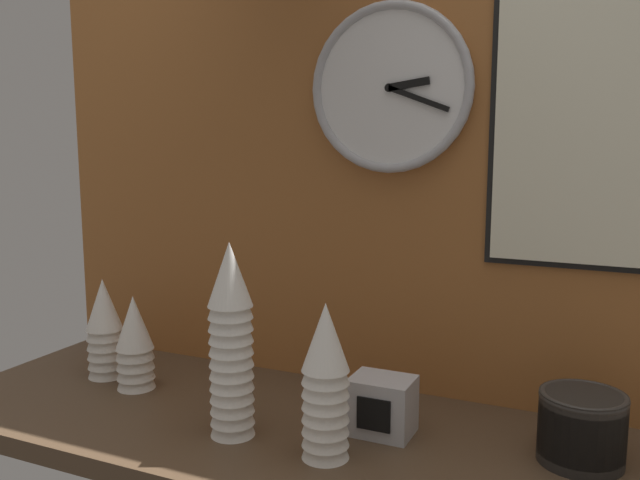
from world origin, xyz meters
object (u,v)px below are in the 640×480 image
Objects in this scene: wall_clock at (390,88)px; bowl_stack_far_right at (582,426)px; cup_stack_center at (231,340)px; cup_stack_far_left at (105,328)px; napkin_dispenser at (382,406)px; cup_stack_left at (135,342)px; menu_board at (626,104)px; cup_stack_center_right at (325,381)px.

bowl_stack_far_right is at bearing -22.53° from wall_clock.
cup_stack_far_left is at bearing 161.77° from cup_stack_center.
napkin_dispenser is (0.68, -0.02, -0.06)m from cup_stack_far_left.
bowl_stack_far_right is (0.92, 0.05, -0.04)m from cup_stack_left.
napkin_dispenser is (0.25, 0.12, -0.13)m from cup_stack_center.
cup_stack_left is at bearing -166.68° from menu_board.
menu_board is at bearing 1.14° from wall_clock.
cup_stack_left is 0.58m from napkin_dispenser.
cup_stack_far_left is 0.67× the size of wall_clock.
menu_board is at bearing 10.43° from cup_stack_far_left.
cup_stack_far_left is at bearing 165.11° from cup_stack_left.
wall_clock is (0.51, 0.22, 0.55)m from cup_stack_left.
cup_stack_center reaches higher than cup_stack_left.
wall_clock reaches higher than cup_stack_far_left.
cup_stack_center_right reaches higher than napkin_dispenser.
wall_clock is at bearing 91.29° from cup_stack_center_right.
cup_stack_left is at bearing -178.95° from napkin_dispenser.
bowl_stack_far_right is at bearing 14.84° from cup_stack_center.
menu_board reaches higher than cup_stack_far_left.
cup_stack_center is 0.83m from menu_board.
menu_board reaches higher than napkin_dispenser.
cup_stack_center_right is 0.44m from bowl_stack_far_right.
cup_stack_far_left is 1.11× the size of cup_stack_left.
cup_stack_far_left reaches higher than cup_stack_left.
cup_stack_center_right is 0.45× the size of menu_board.
cup_stack_center is 3.15× the size of napkin_dispenser.
wall_clock is at bearing 16.77° from cup_stack_far_left.
wall_clock is 0.45m from menu_board.
wall_clock is (-0.41, 0.17, 0.59)m from bowl_stack_far_right.
bowl_stack_far_right is 0.24× the size of menu_board.
cup_stack_center is at bearing 177.07° from cup_stack_center_right.
menu_board is 5.33× the size of napkin_dispenser.
wall_clock is at bearing 107.25° from napkin_dispenser.
napkin_dispenser is (0.06, 0.13, -0.08)m from cup_stack_center_right.
cup_stack_left is 0.34× the size of menu_board.
menu_board reaches higher than wall_clock.
cup_stack_left is at bearing -177.16° from bowl_stack_far_right.
cup_stack_left is 0.78m from wall_clock.
bowl_stack_far_right is 0.42× the size of wall_clock.
cup_stack_center is at bearing -151.79° from menu_board.
bowl_stack_far_right is (0.60, 0.16, -0.12)m from cup_stack_center.
cup_stack_center_right is at bearing -88.71° from wall_clock.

